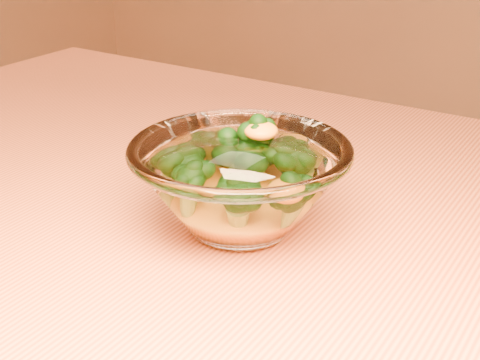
% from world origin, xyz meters
% --- Properties ---
extents(table, '(1.20, 0.80, 0.75)m').
position_xyz_m(table, '(0.00, 0.00, 0.65)').
color(table, '#CA683C').
rests_on(table, ground).
extents(glass_bowl, '(0.19, 0.19, 0.08)m').
position_xyz_m(glass_bowl, '(0.02, -0.01, 0.79)').
color(glass_bowl, white).
rests_on(glass_bowl, table).
extents(cheese_sauce, '(0.10, 0.10, 0.03)m').
position_xyz_m(cheese_sauce, '(0.02, -0.01, 0.78)').
color(cheese_sauce, orange).
rests_on(cheese_sauce, glass_bowl).
extents(broccoli_heap, '(0.13, 0.12, 0.07)m').
position_xyz_m(broccoli_heap, '(0.02, 0.00, 0.80)').
color(broccoli_heap, black).
rests_on(broccoli_heap, cheese_sauce).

